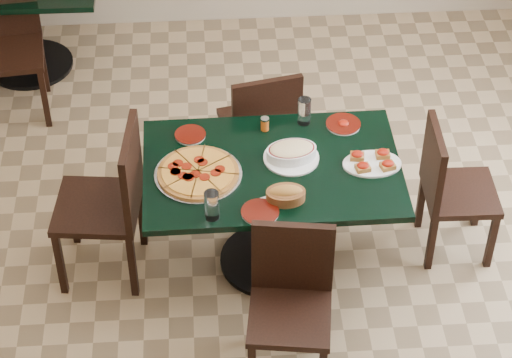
{
  "coord_description": "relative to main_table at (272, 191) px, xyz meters",
  "views": [
    {
      "loc": [
        -0.31,
        -3.99,
        4.33
      ],
      "look_at": [
        -0.04,
        0.0,
        0.75
      ],
      "focal_mm": 70.0,
      "sensor_mm": 36.0,
      "label": 1
    }
  ],
  "objects": [
    {
      "name": "side_plate_far_l",
      "position": [
        -0.44,
        0.29,
        0.19
      ],
      "size": [
        0.18,
        0.18,
        0.02
      ],
      "rotation": [
        0.0,
        0.0,
        0.06
      ],
      "color": "silver",
      "rests_on": "main_table"
    },
    {
      "name": "water_glass_a",
      "position": [
        0.21,
        0.37,
        0.26
      ],
      "size": [
        0.08,
        0.08,
        0.16
      ],
      "primitive_type": "cylinder",
      "color": "silver",
      "rests_on": "main_table"
    },
    {
      "name": "bread_basket",
      "position": [
        0.05,
        -0.27,
        0.22
      ],
      "size": [
        0.21,
        0.14,
        0.09
      ],
      "rotation": [
        0.0,
        0.0,
        0.01
      ],
      "color": "brown",
      "rests_on": "main_table"
    },
    {
      "name": "side_plate_far_r",
      "position": [
        0.43,
        0.33,
        0.19
      ],
      "size": [
        0.2,
        0.2,
        0.03
      ],
      "rotation": [
        0.0,
        0.0,
        0.37
      ],
      "color": "silver",
      "rests_on": "main_table"
    },
    {
      "name": "chair_left",
      "position": [
        -0.88,
        0.01,
        0.0
      ],
      "size": [
        0.52,
        0.52,
        1.01
      ],
      "rotation": [
        0.0,
        0.0,
        -1.68
      ],
      "color": "black",
      "rests_on": "floor"
    },
    {
      "name": "main_table",
      "position": [
        0.0,
        0.0,
        0.0
      ],
      "size": [
        1.42,
        0.92,
        0.75
      ],
      "rotation": [
        0.0,
        0.0,
        0.01
      ],
      "color": "black",
      "rests_on": "floor"
    },
    {
      "name": "back_table",
      "position": [
        -1.63,
        2.11,
        -0.04
      ],
      "size": [
        1.16,
        0.85,
        0.75
      ],
      "rotation": [
        0.0,
        0.0,
        -0.01
      ],
      "color": "black",
      "rests_on": "floor"
    },
    {
      "name": "pepper_shaker",
      "position": [
        -0.02,
        0.32,
        0.22
      ],
      "size": [
        0.05,
        0.05,
        0.08
      ],
      "color": "#D65D16",
      "rests_on": "main_table"
    },
    {
      "name": "pepperoni_pizza",
      "position": [
        -0.4,
        -0.05,
        0.2
      ],
      "size": [
        0.48,
        0.48,
        0.04
      ],
      "rotation": [
        0.0,
        0.0,
        -0.19
      ],
      "color": "silver",
      "rests_on": "main_table"
    },
    {
      "name": "back_chair_near",
      "position": [
        -1.67,
        1.67,
        -0.0
      ],
      "size": [
        0.52,
        0.52,
        1.0
      ],
      "rotation": [
        0.0,
        0.0,
        0.12
      ],
      "color": "black",
      "rests_on": "floor"
    },
    {
      "name": "water_glass_b",
      "position": [
        -0.34,
        -0.38,
        0.27
      ],
      "size": [
        0.08,
        0.08,
        0.17
      ],
      "primitive_type": "cylinder",
      "color": "silver",
      "rests_on": "main_table"
    },
    {
      "name": "floor",
      "position": [
        -0.05,
        -0.09,
        -0.57
      ],
      "size": [
        5.5,
        5.5,
        0.0
      ],
      "primitive_type": "plane",
      "color": "#937954",
      "rests_on": "ground"
    },
    {
      "name": "bruschetta_platter",
      "position": [
        0.55,
        -0.02,
        0.21
      ],
      "size": [
        0.33,
        0.23,
        0.05
      ],
      "rotation": [
        0.0,
        0.0,
        0.02
      ],
      "color": "silver",
      "rests_on": "main_table"
    },
    {
      "name": "napkin_setting",
      "position": [
        -0.08,
        -0.32,
        0.18
      ],
      "size": [
        0.17,
        0.17,
        0.01
      ],
      "rotation": [
        0.0,
        0.0,
        0.39
      ],
      "color": "silver",
      "rests_on": "main_table"
    },
    {
      "name": "side_plate_near",
      "position": [
        -0.09,
        -0.36,
        0.19
      ],
      "size": [
        0.2,
        0.2,
        0.02
      ],
      "rotation": [
        0.0,
        0.0,
        -0.13
      ],
      "color": "silver",
      "rests_on": "main_table"
    },
    {
      "name": "lasagna_casserole",
      "position": [
        0.11,
        0.06,
        0.23
      ],
      "size": [
        0.31,
        0.31,
        0.09
      ],
      "rotation": [
        0.0,
        0.0,
        0.13
      ],
      "color": "silver",
      "rests_on": "main_table"
    },
    {
      "name": "chair_far",
      "position": [
        -0.01,
        0.67,
        -0.05
      ],
      "size": [
        0.51,
        0.51,
        0.92
      ],
      "rotation": [
        0.0,
        0.0,
        3.35
      ],
      "color": "black",
      "rests_on": "floor"
    },
    {
      "name": "chair_right",
      "position": [
        1.02,
        0.07,
        -0.07
      ],
      "size": [
        0.42,
        0.42,
        0.88
      ],
      "rotation": [
        0.0,
        0.0,
        1.55
      ],
      "color": "black",
      "rests_on": "floor"
    },
    {
      "name": "chair_near",
      "position": [
        0.04,
        -0.72,
        -0.07
      ],
      "size": [
        0.47,
        0.47,
        0.9
      ],
      "rotation": [
        0.0,
        0.0,
        -0.14
      ],
      "color": "black",
      "rests_on": "floor"
    }
  ]
}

